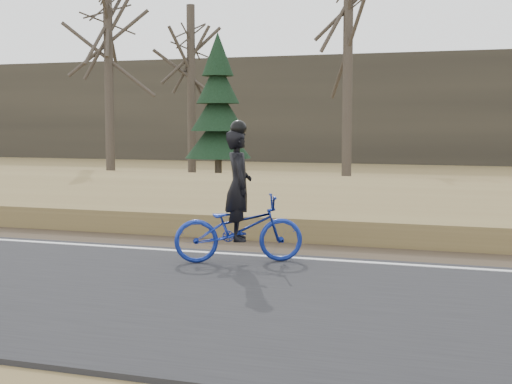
% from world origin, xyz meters
% --- Properties ---
extents(ground, '(120.00, 120.00, 0.00)m').
position_xyz_m(ground, '(0.00, 0.00, 0.00)').
color(ground, olive).
rests_on(ground, ground).
extents(road, '(120.00, 6.00, 0.06)m').
position_xyz_m(road, '(0.00, -2.50, 0.03)').
color(road, black).
rests_on(road, ground).
extents(edge_line, '(120.00, 0.12, 0.01)m').
position_xyz_m(edge_line, '(0.00, 0.20, 0.07)').
color(edge_line, silver).
rests_on(edge_line, road).
extents(shoulder, '(120.00, 1.60, 0.04)m').
position_xyz_m(shoulder, '(0.00, 1.20, 0.02)').
color(shoulder, '#473A2B').
rests_on(shoulder, ground).
extents(embankment, '(120.00, 5.00, 0.44)m').
position_xyz_m(embankment, '(0.00, 4.20, 0.22)').
color(embankment, olive).
rests_on(embankment, ground).
extents(ballast, '(120.00, 3.00, 0.45)m').
position_xyz_m(ballast, '(0.00, 8.00, 0.23)').
color(ballast, slate).
rests_on(ballast, ground).
extents(railroad, '(120.00, 2.40, 0.29)m').
position_xyz_m(railroad, '(0.00, 8.00, 0.53)').
color(railroad, black).
rests_on(railroad, ballast).
extents(treeline_backdrop, '(120.00, 4.00, 6.00)m').
position_xyz_m(treeline_backdrop, '(0.00, 30.00, 3.00)').
color(treeline_backdrop, '#383328').
rests_on(treeline_backdrop, ground).
extents(cyclist, '(2.15, 1.50, 2.26)m').
position_xyz_m(cyclist, '(-0.49, -0.38, 0.77)').
color(cyclist, navy).
rests_on(cyclist, road).
extents(bare_tree_far_left, '(0.36, 0.36, 8.38)m').
position_xyz_m(bare_tree_far_left, '(-11.01, 13.97, 4.19)').
color(bare_tree_far_left, '#453D33').
rests_on(bare_tree_far_left, ground).
extents(bare_tree_left, '(0.36, 0.36, 7.30)m').
position_xyz_m(bare_tree_left, '(-9.14, 17.73, 3.65)').
color(bare_tree_left, '#453D33').
rests_on(bare_tree_left, ground).
extents(bare_tree_near_left, '(0.36, 0.36, 8.05)m').
position_xyz_m(bare_tree_near_left, '(-1.78, 15.07, 4.02)').
color(bare_tree_near_left, '#453D33').
rests_on(bare_tree_near_left, ground).
extents(conifer, '(2.60, 2.60, 5.78)m').
position_xyz_m(conifer, '(-6.94, 15.25, 2.73)').
color(conifer, '#453D33').
rests_on(conifer, ground).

